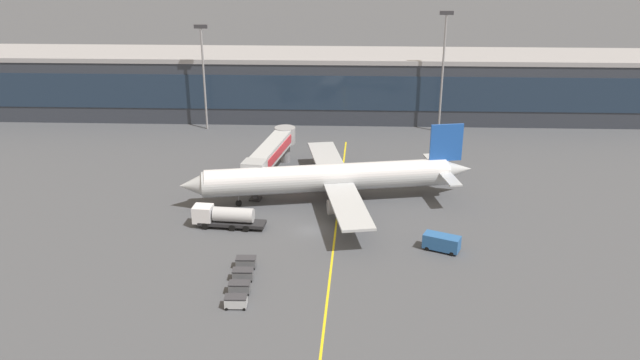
{
  "coord_description": "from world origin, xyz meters",
  "views": [
    {
      "loc": [
        4.9,
        -87.02,
        42.68
      ],
      "look_at": [
        1.14,
        9.02,
        4.5
      ],
      "focal_mm": 36.62,
      "sensor_mm": 36.0,
      "label": 1
    }
  ],
  "objects": [
    {
      "name": "ground_plane",
      "position": [
        0.0,
        0.0,
        0.0
      ],
      "size": [
        700.0,
        700.0,
        0.0
      ],
      "primitive_type": "plane",
      "color": "#47494F"
    },
    {
      "name": "apron_lead_in_line",
      "position": [
        3.85,
        2.0,
        0.0
      ],
      "size": [
        3.12,
        79.96,
        0.01
      ],
      "primitive_type": "cube",
      "rotation": [
        0.0,
        0.0,
        -0.04
      ],
      "color": "yellow",
      "rests_on": "ground_plane"
    },
    {
      "name": "terminal_building",
      "position": [
        -9.33,
        62.07,
        7.38
      ],
      "size": [
        173.0,
        17.88,
        14.72
      ],
      "color": "#2D333D",
      "rests_on": "ground_plane"
    },
    {
      "name": "main_airliner",
      "position": [
        2.54,
        11.07,
        4.15
      ],
      "size": [
        47.71,
        38.1,
        12.31
      ],
      "color": "#B2B7BC",
      "rests_on": "ground_plane"
    },
    {
      "name": "jet_bridge",
      "position": [
        -7.78,
        20.93,
        5.14
      ],
      "size": [
        7.33,
        22.32,
        6.84
      ],
      "color": "#B2B7BC",
      "rests_on": "ground_plane"
    },
    {
      "name": "fuel_tanker",
      "position": [
        -12.86,
        0.69,
        1.75
      ],
      "size": [
        10.98,
        3.44,
        3.25
      ],
      "color": "#232326",
      "rests_on": "ground_plane"
    },
    {
      "name": "crew_van",
      "position": [
        18.52,
        -5.53,
        1.31
      ],
      "size": [
        5.42,
        3.94,
        2.3
      ],
      "color": "#285B9E",
      "rests_on": "ground_plane"
    },
    {
      "name": "baggage_cart_0",
      "position": [
        -7.67,
        -21.01,
        0.78
      ],
      "size": [
        2.68,
        1.67,
        1.48
      ],
      "color": "#B2B7BC",
      "rests_on": "ground_plane"
    },
    {
      "name": "baggage_cart_1",
      "position": [
        -7.73,
        -17.81,
        0.78
      ],
      "size": [
        2.68,
        1.67,
        1.48
      ],
      "color": "#595B60",
      "rests_on": "ground_plane"
    },
    {
      "name": "baggage_cart_2",
      "position": [
        -7.79,
        -14.62,
        0.78
      ],
      "size": [
        2.68,
        1.67,
        1.48
      ],
      "color": "#595B60",
      "rests_on": "ground_plane"
    },
    {
      "name": "baggage_cart_3",
      "position": [
        -7.85,
        -11.42,
        0.78
      ],
      "size": [
        2.68,
        1.67,
        1.48
      ],
      "color": "#595B60",
      "rests_on": "ground_plane"
    },
    {
      "name": "apron_light_mast_0",
      "position": [
        25.44,
        50.11,
        14.88
      ],
      "size": [
        2.8,
        0.5,
        25.72
      ],
      "color": "gray",
      "rests_on": "ground_plane"
    },
    {
      "name": "apron_light_mast_1",
      "position": [
        -25.44,
        50.11,
        13.31
      ],
      "size": [
        2.8,
        0.5,
        22.69
      ],
      "color": "gray",
      "rests_on": "ground_plane"
    }
  ]
}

